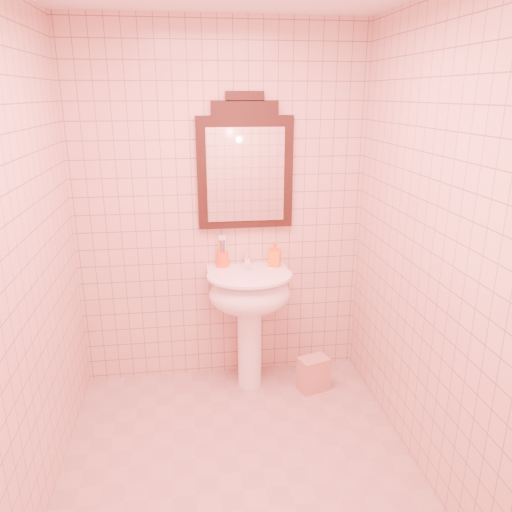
{
  "coord_description": "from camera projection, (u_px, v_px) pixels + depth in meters",
  "views": [
    {
      "loc": [
        -0.23,
        -2.28,
        2.03
      ],
      "look_at": [
        0.17,
        0.55,
        1.09
      ],
      "focal_mm": 35.0,
      "sensor_mm": 36.0,
      "label": 1
    }
  ],
  "objects": [
    {
      "name": "back_wall",
      "position": [
        221.0,
        211.0,
        3.45
      ],
      "size": [
        2.0,
        0.02,
        2.5
      ],
      "primitive_type": "cube",
      "color": "#DCAC99",
      "rests_on": "floor"
    },
    {
      "name": "floor",
      "position": [
        240.0,
        472.0,
        2.81
      ],
      "size": [
        2.2,
        2.2,
        0.0
      ],
      "primitive_type": "plane",
      "color": "tan",
      "rests_on": "ground"
    },
    {
      "name": "towel",
      "position": [
        313.0,
        374.0,
        3.55
      ],
      "size": [
        0.24,
        0.19,
        0.25
      ],
      "primitive_type": "cube",
      "rotation": [
        0.0,
        0.0,
        0.31
      ],
      "color": "tan",
      "rests_on": "floor"
    },
    {
      "name": "faucet",
      "position": [
        247.0,
        260.0,
        3.49
      ],
      "size": [
        0.04,
        0.16,
        0.11
      ],
      "color": "white",
      "rests_on": "pedestal_sink"
    },
    {
      "name": "pedestal_sink",
      "position": [
        250.0,
        301.0,
        3.44
      ],
      "size": [
        0.58,
        0.58,
        0.86
      ],
      "color": "white",
      "rests_on": "floor"
    },
    {
      "name": "toothbrush_cup",
      "position": [
        222.0,
        259.0,
        3.5
      ],
      "size": [
        0.09,
        0.09,
        0.2
      ],
      "rotation": [
        0.0,
        0.0,
        0.39
      ],
      "color": "#FF4C15",
      "rests_on": "pedestal_sink"
    },
    {
      "name": "mirror",
      "position": [
        245.0,
        167.0,
        3.35
      ],
      "size": [
        0.65,
        0.06,
        0.91
      ],
      "color": "black",
      "rests_on": "back_wall"
    },
    {
      "name": "soap_dispenser",
      "position": [
        275.0,
        254.0,
        3.51
      ],
      "size": [
        0.1,
        0.11,
        0.18
      ],
      "primitive_type": "imported",
      "rotation": [
        0.0,
        0.0,
        -0.37
      ],
      "color": "orange",
      "rests_on": "pedestal_sink"
    }
  ]
}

